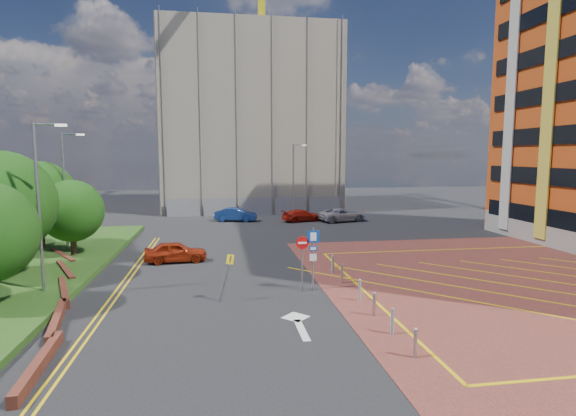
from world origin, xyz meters
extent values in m
plane|color=black|center=(0.00, 0.00, 0.00)|extent=(140.00, 140.00, 0.00)
cube|color=brown|center=(14.00, 0.00, 0.01)|extent=(26.00, 26.00, 0.02)
cube|color=brown|center=(-9.80, -6.00, 0.20)|extent=(0.62, 4.61, 0.40)
cube|color=brown|center=(-10.60, -2.00, 0.20)|extent=(1.25, 4.56, 0.40)
cube|color=brown|center=(-11.60, 2.00, 0.20)|extent=(1.86, 4.43, 0.40)
cube|color=brown|center=(-12.80, 6.00, 0.20)|extent=(2.29, 4.27, 0.40)
cube|color=brown|center=(-14.20, 10.00, 0.20)|extent=(2.69, 4.06, 0.40)
cylinder|color=#3D2B1C|center=(-15.50, 5.00, 1.50)|extent=(0.36, 0.36, 2.40)
sphere|color=#0F3A0D|center=(-15.50, 5.00, 4.24)|extent=(5.60, 5.60, 5.60)
cylinder|color=#3D2B1C|center=(-13.50, 10.00, 1.20)|extent=(0.36, 0.36, 1.80)
sphere|color=#0F3A0D|center=(-13.50, 10.00, 3.20)|extent=(4.00, 4.00, 4.00)
cylinder|color=#3D2B1C|center=(-16.50, 13.00, 1.40)|extent=(0.36, 0.36, 2.20)
sphere|color=#0F3A0D|center=(-16.50, 13.00, 3.88)|extent=(5.00, 5.00, 5.00)
cylinder|color=#9EA0A8|center=(-12.50, 2.00, 4.30)|extent=(0.16, 0.16, 8.00)
cylinder|color=#9EA0A8|center=(-11.90, 2.00, 8.18)|extent=(1.20, 0.10, 0.10)
cube|color=silver|center=(-11.30, 2.00, 8.15)|extent=(0.50, 0.15, 0.12)
cylinder|color=#9EA0A8|center=(-14.50, 12.00, 4.30)|extent=(0.16, 0.16, 8.00)
cylinder|color=#9EA0A8|center=(-13.90, 12.00, 8.18)|extent=(1.20, 0.10, 0.10)
cube|color=silver|center=(-13.30, 12.00, 8.15)|extent=(0.50, 0.15, 0.12)
cylinder|color=#9EA0A8|center=(4.00, 28.00, 4.00)|extent=(0.16, 0.16, 8.00)
cylinder|color=#9EA0A8|center=(4.60, 28.00, 7.88)|extent=(1.20, 0.10, 0.10)
cube|color=silver|center=(5.20, 28.00, 7.85)|extent=(0.50, 0.15, 0.12)
cylinder|color=#9EA0A8|center=(0.50, 1.00, 1.60)|extent=(0.10, 0.10, 3.20)
cube|color=#093DA2|center=(0.50, 0.97, 2.75)|extent=(0.60, 0.04, 0.60)
cube|color=white|center=(0.50, 0.94, 2.75)|extent=(0.30, 0.02, 0.42)
cube|color=#093DA2|center=(0.50, 0.97, 2.15)|extent=(0.40, 0.04, 0.25)
cube|color=white|center=(0.50, 0.94, 2.15)|extent=(0.28, 0.02, 0.14)
cube|color=white|center=(0.50, 0.97, 1.70)|extent=(0.35, 0.04, 0.35)
cylinder|color=#9EA0A8|center=(-0.05, 1.00, 1.35)|extent=(0.08, 0.08, 2.70)
cylinder|color=red|center=(-0.05, 0.97, 2.45)|extent=(0.64, 0.04, 0.64)
cube|color=white|center=(-0.05, 0.94, 2.45)|extent=(0.44, 0.02, 0.10)
cylinder|color=#9EA0A8|center=(-3.85, -0.10, 1.10)|extent=(0.62, 0.08, 2.15)
cube|color=yellow|center=(-3.63, -0.13, 2.00)|extent=(0.42, 0.42, 0.55)
cylinder|color=#9EA0A8|center=(2.30, -7.00, 0.47)|extent=(0.14, 0.14, 0.90)
cylinder|color=black|center=(2.30, -5.00, 0.47)|extent=(0.14, 0.14, 0.90)
cylinder|color=#9EA0A8|center=(2.30, -3.00, 0.47)|extent=(0.14, 0.14, 0.90)
cylinder|color=black|center=(2.30, -1.00, 0.47)|extent=(0.14, 0.14, 0.90)
cylinder|color=#9EA0A8|center=(2.30, 2.00, 0.47)|extent=(0.14, 0.14, 0.90)
cylinder|color=black|center=(2.30, 4.00, 0.47)|extent=(0.14, 0.14, 0.90)
cube|color=gray|center=(0.00, 40.00, 11.00)|extent=(21.20, 19.20, 22.00)
cube|color=yellow|center=(2.00, 42.00, 17.00)|extent=(0.90, 0.90, 34.00)
cube|color=gray|center=(1.00, 30.00, 1.00)|extent=(21.60, 0.06, 2.00)
imported|color=#9E260D|center=(-6.87, 8.25, 0.66)|extent=(3.98, 1.84, 1.32)
imported|color=navy|center=(-2.41, 25.54, 0.70)|extent=(4.47, 2.45, 1.40)
imported|color=#B71B0F|center=(4.32, 24.44, 0.61)|extent=(4.49, 2.73, 1.22)
imported|color=#BBBBC3|center=(8.40, 23.74, 0.68)|extent=(5.30, 3.35, 1.36)
camera|label=1|loc=(-4.10, -20.51, 6.76)|focal=28.00mm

